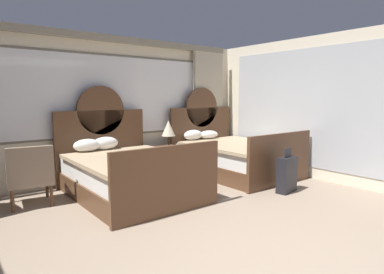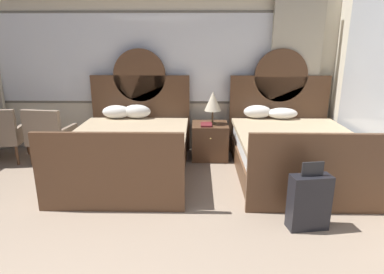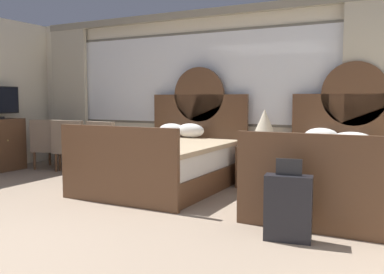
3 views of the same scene
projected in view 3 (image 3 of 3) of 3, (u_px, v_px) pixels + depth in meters
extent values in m
cube|color=beige|center=(198.00, 93.00, 7.01)|extent=(6.82, 0.07, 2.70)
cube|color=#646054|center=(197.00, 79.00, 6.95)|extent=(5.02, 0.02, 1.53)
cube|color=white|center=(197.00, 79.00, 6.95)|extent=(4.94, 0.02, 1.45)
cube|color=#C1B79E|center=(70.00, 96.00, 8.15)|extent=(0.82, 0.08, 2.60)
cube|color=#C1B79E|center=(374.00, 96.00, 5.65)|extent=(0.82, 0.08, 2.60)
cube|color=gray|center=(194.00, 14.00, 6.78)|extent=(6.28, 0.10, 0.12)
cube|color=brown|center=(165.00, 177.00, 5.94)|extent=(1.60, 2.12, 0.30)
cube|color=white|center=(164.00, 157.00, 5.92)|extent=(1.54, 2.02, 0.28)
cube|color=tan|center=(161.00, 145.00, 5.83)|extent=(1.64, 1.92, 0.06)
cube|color=brown|center=(199.00, 135.00, 6.86)|extent=(1.68, 0.06, 1.33)
cylinder|color=brown|center=(199.00, 94.00, 6.80)|extent=(0.88, 0.06, 0.88)
cube|color=brown|center=(117.00, 166.00, 4.95)|extent=(1.68, 0.06, 0.94)
ellipsoid|color=white|center=(172.00, 130.00, 6.80)|extent=(0.47, 0.26, 0.22)
ellipsoid|color=white|center=(190.00, 131.00, 6.66)|extent=(0.46, 0.25, 0.23)
cube|color=brown|center=(340.00, 195.00, 4.86)|extent=(1.60, 2.12, 0.30)
cube|color=white|center=(341.00, 170.00, 4.83)|extent=(1.54, 2.02, 0.28)
cube|color=tan|center=(340.00, 156.00, 4.74)|extent=(1.64, 1.92, 0.06)
cube|color=brown|center=(353.00, 142.00, 5.77)|extent=(1.68, 0.06, 1.33)
cylinder|color=brown|center=(355.00, 94.00, 5.71)|extent=(0.88, 0.06, 0.88)
cube|color=brown|center=(323.00, 185.00, 3.87)|extent=(1.68, 0.06, 0.94)
ellipsoid|color=white|center=(321.00, 136.00, 5.77)|extent=(0.46, 0.25, 0.22)
ellipsoid|color=white|center=(352.00, 139.00, 5.56)|extent=(0.50, 0.27, 0.18)
cube|color=brown|center=(261.00, 166.00, 6.03)|extent=(0.58, 0.58, 0.58)
sphere|color=tan|center=(255.00, 160.00, 5.76)|extent=(0.02, 0.02, 0.02)
cylinder|color=brown|center=(264.00, 146.00, 5.98)|extent=(0.14, 0.14, 0.02)
cylinder|color=brown|center=(264.00, 138.00, 5.97)|extent=(0.03, 0.03, 0.20)
cone|color=beige|center=(265.00, 120.00, 5.95)|extent=(0.27, 0.27, 0.31)
cube|color=maroon|center=(255.00, 146.00, 5.93)|extent=(0.18, 0.26, 0.03)
sphere|color=tan|center=(8.00, 140.00, 7.18)|extent=(0.03, 0.03, 0.03)
cube|color=#84705B|center=(112.00, 152.00, 7.01)|extent=(0.67, 0.67, 0.10)
cube|color=#84705B|center=(100.00, 136.00, 6.78)|extent=(0.60, 0.16, 0.47)
cube|color=#84705B|center=(124.00, 146.00, 6.85)|extent=(0.13, 0.54, 0.16)
cube|color=#84705B|center=(101.00, 144.00, 7.15)|extent=(0.13, 0.54, 0.16)
cylinder|color=brown|center=(133.00, 164.00, 7.09)|extent=(0.04, 0.04, 0.31)
cylinder|color=brown|center=(113.00, 161.00, 7.38)|extent=(0.04, 0.04, 0.31)
cylinder|color=brown|center=(112.00, 168.00, 6.69)|extent=(0.04, 0.04, 0.31)
cylinder|color=brown|center=(91.00, 165.00, 6.97)|extent=(0.04, 0.04, 0.31)
cube|color=#84705B|center=(76.00, 150.00, 7.38)|extent=(0.68, 0.68, 0.10)
cube|color=#84705B|center=(67.00, 135.00, 7.11)|extent=(0.60, 0.17, 0.47)
cube|color=#84705B|center=(89.00, 143.00, 7.28)|extent=(0.14, 0.54, 0.16)
cube|color=#84705B|center=(63.00, 142.00, 7.45)|extent=(0.14, 0.54, 0.16)
cylinder|color=brown|center=(96.00, 160.00, 7.55)|extent=(0.04, 0.04, 0.31)
cylinder|color=brown|center=(73.00, 159.00, 7.71)|extent=(0.04, 0.04, 0.31)
cylinder|color=brown|center=(81.00, 164.00, 7.09)|extent=(0.04, 0.04, 0.31)
cylinder|color=brown|center=(56.00, 163.00, 7.24)|extent=(0.04, 0.04, 0.31)
cube|color=#84705B|center=(54.00, 148.00, 7.62)|extent=(0.73, 0.73, 0.10)
cube|color=#84705B|center=(46.00, 133.00, 7.34)|extent=(0.59, 0.23, 0.47)
cube|color=#84705B|center=(67.00, 141.00, 7.55)|extent=(0.20, 0.53, 0.16)
cube|color=#84705B|center=(41.00, 141.00, 7.66)|extent=(0.20, 0.53, 0.16)
cylinder|color=brown|center=(74.00, 158.00, 7.82)|extent=(0.04, 0.04, 0.31)
cylinder|color=brown|center=(50.00, 157.00, 7.93)|extent=(0.04, 0.04, 0.31)
cylinder|color=brown|center=(60.00, 162.00, 7.34)|extent=(0.04, 0.04, 0.31)
cylinder|color=brown|center=(35.00, 161.00, 7.45)|extent=(0.04, 0.04, 0.31)
cube|color=black|center=(288.00, 208.00, 3.71)|extent=(0.43, 0.24, 0.59)
cube|color=#232326|center=(289.00, 167.00, 3.68)|extent=(0.23, 0.06, 0.15)
cylinder|color=black|center=(269.00, 236.00, 3.79)|extent=(0.05, 0.03, 0.05)
cylinder|color=black|center=(307.00, 240.00, 3.68)|extent=(0.05, 0.03, 0.05)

